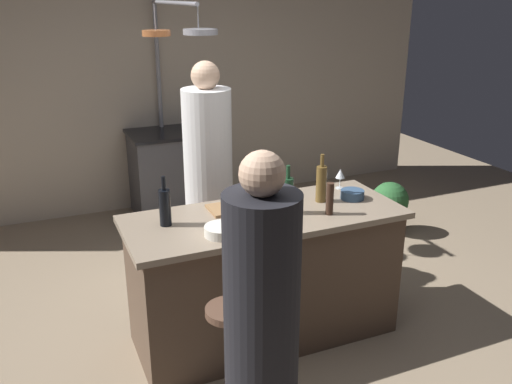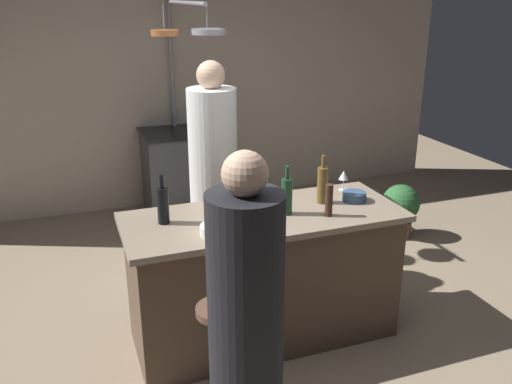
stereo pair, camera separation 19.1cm
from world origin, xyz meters
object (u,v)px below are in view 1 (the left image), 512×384
(wine_bottle_dark, at_px, (165,207))
(mixing_bowl_blue, at_px, (352,195))
(wine_bottle_amber, at_px, (321,183))
(wine_glass_near_left_guest, at_px, (267,191))
(mixing_bowl_ceramic, at_px, (222,231))
(potted_plant, at_px, (389,204))
(chef, at_px, (209,185))
(mixing_bowl_steel, at_px, (262,216))
(stove_range, at_px, (170,173))
(guest_left, at_px, (262,336))
(wine_bottle_green, at_px, (288,195))
(cutting_board, at_px, (233,208))
(pepper_mill, at_px, (330,199))
(wine_glass_near_right_guest, at_px, (340,175))
(bar_stool_left, at_px, (231,357))

(wine_bottle_dark, bearing_deg, mixing_bowl_blue, -2.64)
(wine_bottle_amber, xyz_separation_m, wine_glass_near_left_guest, (-0.37, 0.07, -0.02))
(mixing_bowl_blue, relative_size, mixing_bowl_ceramic, 0.76)
(potted_plant, distance_m, mixing_bowl_ceramic, 2.61)
(mixing_bowl_ceramic, bearing_deg, chef, 75.47)
(mixing_bowl_steel, bearing_deg, stove_range, 88.44)
(guest_left, distance_m, wine_bottle_dark, 1.13)
(wine_bottle_green, relative_size, wine_glass_near_left_guest, 2.19)
(chef, height_order, wine_glass_near_left_guest, chef)
(chef, distance_m, guest_left, 1.96)
(wine_bottle_green, distance_m, mixing_bowl_blue, 0.54)
(wine_bottle_green, relative_size, mixing_bowl_blue, 1.99)
(cutting_board, relative_size, wine_bottle_dark, 1.03)
(pepper_mill, distance_m, wine_glass_near_right_guest, 0.51)
(bar_stool_left, relative_size, wine_glass_near_right_guest, 4.66)
(pepper_mill, bearing_deg, potted_plant, 40.99)
(stove_range, relative_size, wine_bottle_amber, 2.69)
(wine_glass_near_left_guest, xyz_separation_m, mixing_bowl_ceramic, (-0.43, -0.33, -0.08))
(cutting_board, bearing_deg, pepper_mill, -31.60)
(guest_left, distance_m, wine_glass_near_right_guest, 1.73)
(wine_glass_near_right_guest, relative_size, mixing_bowl_steel, 0.97)
(wine_bottle_amber, relative_size, mixing_bowl_ceramic, 1.57)
(wine_bottle_dark, bearing_deg, wine_glass_near_right_guest, 6.75)
(chef, height_order, mixing_bowl_ceramic, chef)
(wine_bottle_green, xyz_separation_m, mixing_bowl_steel, (-0.21, -0.07, -0.09))
(guest_left, xyz_separation_m, wine_glass_near_left_guest, (0.54, 1.14, 0.25))
(wine_bottle_dark, xyz_separation_m, wine_glass_near_right_guest, (1.32, 0.16, -0.02))
(wine_glass_near_right_guest, bearing_deg, mixing_bowl_ceramic, -157.78)
(wine_bottle_green, bearing_deg, wine_bottle_dark, 171.08)
(cutting_board, distance_m, wine_bottle_dark, 0.49)
(wine_bottle_dark, bearing_deg, wine_bottle_green, -8.92)
(wine_bottle_dark, relative_size, mixing_bowl_blue, 1.93)
(mixing_bowl_ceramic, bearing_deg, guest_left, -97.59)
(wine_glass_near_left_guest, distance_m, mixing_bowl_ceramic, 0.55)
(guest_left, height_order, mixing_bowl_steel, guest_left)
(mixing_bowl_ceramic, bearing_deg, wine_bottle_green, 17.27)
(wine_bottle_green, distance_m, mixing_bowl_ceramic, 0.53)
(cutting_board, height_order, wine_bottle_dark, wine_bottle_dark)
(stove_range, bearing_deg, mixing_bowl_ceramic, -97.83)
(pepper_mill, relative_size, wine_glass_near_right_guest, 1.44)
(chef, distance_m, mixing_bowl_blue, 1.16)
(potted_plant, bearing_deg, pepper_mill, -139.01)
(wine_glass_near_left_guest, distance_m, mixing_bowl_blue, 0.61)
(wine_bottle_green, xyz_separation_m, wine_glass_near_right_guest, (0.56, 0.28, -0.02))
(pepper_mill, distance_m, wine_bottle_amber, 0.24)
(guest_left, xyz_separation_m, mixing_bowl_ceramic, (0.11, 0.82, 0.17))
(bar_stool_left, bearing_deg, cutting_board, 67.49)
(stove_range, distance_m, mixing_bowl_ceramic, 2.72)
(guest_left, bearing_deg, cutting_board, 74.97)
(wine_bottle_dark, relative_size, wine_bottle_green, 0.97)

